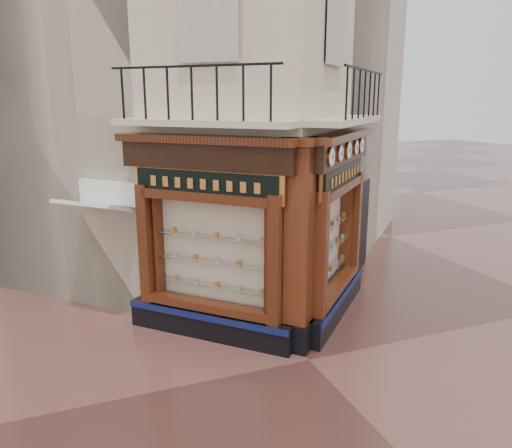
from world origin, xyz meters
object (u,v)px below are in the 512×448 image
signboard_right (343,175)px  clock_c (348,150)px  awning (103,320)px  clock_a (331,157)px  signboard_left (205,184)px  corner_pilaster (299,250)px  clock_d (356,147)px  clock_b (340,153)px  clock_e (361,145)px

signboard_right → clock_c: bearing=-127.1°
clock_c → awning: size_ratio=0.24×
clock_c → signboard_right: size_ratio=0.16×
clock_a → signboard_left: (-2.03, 1.05, -0.52)m
clock_a → corner_pilaster: bearing=131.0°
clock_c → clock_d: clock_c is taller
clock_b → awning: size_ratio=0.21×
clock_e → signboard_right: (-0.87, -0.71, -0.52)m
clock_b → clock_e: size_ratio=0.89×
clock_c → clock_b: bearing=180.0°
clock_e → awning: (-5.68, 0.92, -3.62)m
corner_pilaster → clock_d: bearing=-10.4°
corner_pilaster → awning: corner_pilaster is taller
corner_pilaster → clock_c: 2.40m
clock_d → signboard_left: 3.47m
clock_b → clock_e: 1.86m
awning → signboard_left: size_ratio=0.65×
clock_d → clock_e: size_ratio=0.90×
corner_pilaster → signboard_right: (1.46, 1.01, 1.15)m
signboard_left → clock_d: bearing=-129.4°
clock_b → signboard_left: size_ratio=0.14×
signboard_right → clock_e: bearing=-5.7°
clock_e → signboard_left: 3.89m
clock_d → awning: 6.55m
clock_c → signboard_left: 2.99m
clock_c → clock_e: size_ratio=1.02×
awning → signboard_left: 3.98m
clock_a → clock_e: bearing=0.0°
corner_pilaster → clock_a: bearing=-49.0°
awning → signboard_right: (4.81, -1.63, 3.10)m
signboard_left → awning: bearing=4.2°
corner_pilaster → signboard_right: 2.12m
clock_b → clock_e: bearing=0.0°
awning → clock_e: bearing=-144.2°
signboard_right → corner_pilaster: bearing=169.8°
clock_a → clock_e: same height
clock_d → signboard_right: size_ratio=0.14×
clock_b → clock_e: (1.32, 1.32, -0.00)m
corner_pilaster → signboard_right: bearing=-10.2°
clock_e → clock_d: bearing=-180.0°
clock_c → clock_a: bearing=-180.0°
clock_c → awning: clock_c is taller
signboard_right → signboard_left: bearing=135.0°
clock_b → clock_c: clock_c is taller
clock_c → clock_e: clock_c is taller
clock_c → signboard_right: bearing=52.9°
clock_e → signboard_left: clock_e is taller
clock_b → signboard_right: clock_b is taller
clock_c → signboard_right: 0.54m
clock_a → clock_c: bearing=0.0°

